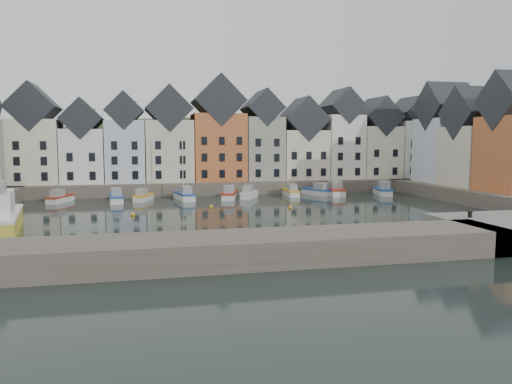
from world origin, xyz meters
name	(u,v)px	position (x,y,z in m)	size (l,w,h in m)	color
ground	(254,216)	(0.00, 0.00, 0.00)	(260.00, 260.00, 0.00)	black
far_quay	(216,185)	(0.00, 30.00, 1.00)	(90.00, 16.00, 2.00)	#514B3E
right_quay	(505,196)	(37.00, 3.00, 1.00)	(14.00, 54.00, 2.00)	#514B3E
near_wall	(186,252)	(-10.00, -22.00, 1.00)	(50.00, 6.00, 2.00)	#514B3E
hillside	(200,257)	(0.02, 56.00, -17.96)	(153.60, 70.40, 64.00)	#253319
far_terrace	(236,140)	(3.21, 28.00, 8.88)	(72.37, 8.16, 17.78)	#EEE6C7
right_terrace	(478,140)	(36.00, 8.07, 8.91)	(8.30, 24.25, 16.36)	silver
mooring_buoys	(214,209)	(-4.00, 5.33, 0.15)	(20.50, 5.50, 0.50)	gold
boat_a	(60,198)	(-24.39, 18.47, 0.63)	(3.44, 5.74, 2.11)	silver
boat_b	(116,198)	(-16.48, 16.83, 0.69)	(2.29, 6.14, 2.31)	silver
boat_c	(143,197)	(-12.72, 17.76, 0.61)	(3.19, 5.59, 2.05)	silver
boat_d	(184,195)	(-6.69, 17.47, 0.77)	(2.91, 6.41, 11.81)	silver
boat_e	(230,194)	(0.10, 17.06, 0.70)	(3.60, 6.40, 2.35)	silver
boat_f	(249,194)	(3.24, 17.87, 0.65)	(3.94, 5.88, 2.17)	silver
boat_g	(291,192)	(10.44, 19.16, 0.63)	(1.92, 5.54, 2.10)	silver
boat_h	(318,191)	(15.02, 19.10, 0.68)	(4.16, 6.16, 2.28)	silver
boat_i	(334,190)	(17.41, 18.38, 0.79)	(2.77, 7.11, 2.67)	silver
boat_j	(383,190)	(25.35, 16.94, 0.76)	(3.77, 6.92, 2.54)	silver
mooring_bollard	(470,214)	(15.66, -18.27, 2.31)	(0.48, 0.48, 0.56)	black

